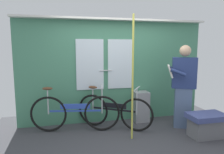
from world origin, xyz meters
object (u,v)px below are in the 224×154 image
bicycle_near_door (75,113)px  passenger_reading_newspaper (183,85)px  bicycle_leaning_behind (114,111)px  handrail_pole (133,79)px  trash_bin_by_wall (141,106)px  bench_seat_corner (206,125)px

bicycle_near_door → passenger_reading_newspaper: bearing=2.6°
bicycle_near_door → bicycle_leaning_behind: (0.79, -0.03, -0.02)m
handrail_pole → bicycle_near_door: bearing=149.0°
trash_bin_by_wall → handrail_pole: bearing=-120.9°
bicycle_near_door → handrail_pole: size_ratio=0.79×
bicycle_leaning_behind → passenger_reading_newspaper: 1.54m
passenger_reading_newspaper → trash_bin_by_wall: (-0.70, 0.56, -0.57)m
bicycle_near_door → trash_bin_by_wall: bearing=19.9°
bicycle_near_door → handrail_pole: handrail_pole is taller
trash_bin_by_wall → bicycle_near_door: bearing=-170.7°
bicycle_near_door → bicycle_leaning_behind: bicycle_near_door is taller
bicycle_leaning_behind → handrail_pole: (0.21, -0.58, 0.76)m
bicycle_leaning_behind → passenger_reading_newspaper: bearing=21.9°
bicycle_near_door → trash_bin_by_wall: size_ratio=2.58×
passenger_reading_newspaper → bench_seat_corner: bearing=134.4°
bicycle_near_door → passenger_reading_newspaper: 2.29m
bicycle_near_door → bench_seat_corner: 2.54m
bench_seat_corner → bicycle_leaning_behind: bearing=152.5°
passenger_reading_newspaper → trash_bin_by_wall: size_ratio=2.52×
passenger_reading_newspaper → handrail_pole: handrail_pole is taller
handrail_pole → bench_seat_corner: bearing=-10.4°
passenger_reading_newspaper → bench_seat_corner: passenger_reading_newspaper is taller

